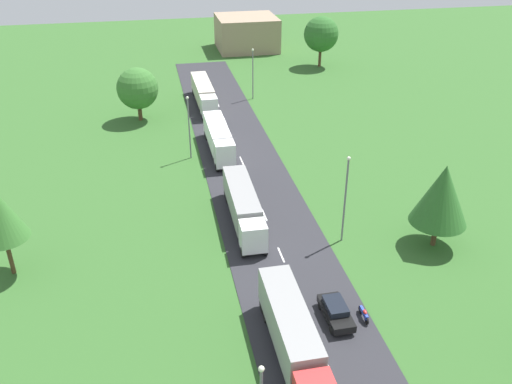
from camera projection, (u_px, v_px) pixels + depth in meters
The scene contains 15 objects.
road at pixel (287, 268), 49.41m from camera, with size 10.00×140.00×0.06m, color #2B2B30.
lane_marking_centre at pixel (292, 282), 47.63m from camera, with size 0.16×124.74×0.01m.
truck_lead at pixel (293, 337), 38.77m from camera, with size 2.50×13.01×3.73m.
truck_second at pixel (243, 205), 55.44m from camera, with size 2.67×13.03×3.43m.
truck_third at pixel (219, 137), 70.81m from camera, with size 2.55×12.54×3.47m.
truck_fourth at pixel (204, 93), 86.63m from camera, with size 2.64×14.37×3.48m.
car_second at pixel (336, 311), 43.15m from camera, with size 1.88×4.29×1.47m.
motorcycle_courier at pixel (364, 313), 43.34m from camera, with size 0.28×1.94×0.91m.
lamppost_second at pixel (345, 196), 51.10m from camera, with size 0.36×0.36×9.03m.
lamppost_third at pixel (189, 124), 67.99m from camera, with size 0.36×0.36×8.23m.
lamppost_fourth at pixel (253, 71), 88.24m from camera, with size 0.36×0.36×8.27m.
tree_birch at pixel (321, 34), 104.40m from camera, with size 6.63×6.63×9.58m.
tree_pine at pixel (138, 89), 79.61m from camera, with size 6.04×6.04×7.91m.
tree_elm at pixel (442, 195), 50.20m from camera, with size 5.35×5.35×8.49m.
distant_building at pixel (247, 33), 117.78m from camera, with size 12.51×12.07×6.91m, color #9E846B.
Camera 1 is at (-10.69, -14.16, 29.84)m, focal length 38.29 mm.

